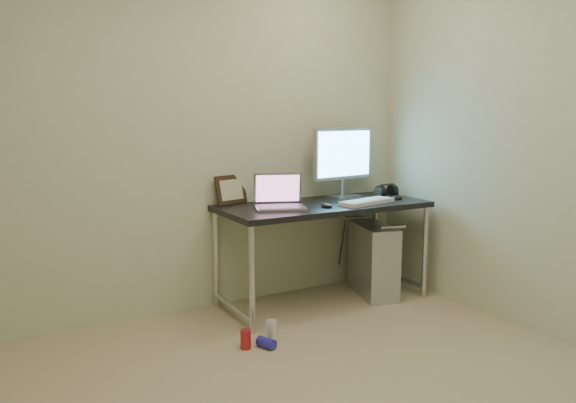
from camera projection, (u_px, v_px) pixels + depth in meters
The scene contains 16 objects.
wall_back at pixel (193, 136), 3.91m from camera, with size 3.50×0.02×2.50m, color beige.
desk at pixel (323, 214), 4.14m from camera, with size 1.55×0.68×0.75m.
tower_computer at pixel (373, 260), 4.37m from camera, with size 0.37×0.58×0.59m.
cable_a at pixel (343, 237), 4.61m from camera, with size 0.01×0.01×0.70m, color black.
cable_b at pixel (353, 239), 4.64m from camera, with size 0.01×0.01×0.72m, color black.
can_red at pixel (246, 339), 3.37m from camera, with size 0.06×0.06×0.12m, color red.
can_white at pixel (271, 330), 3.49m from camera, with size 0.07×0.07×0.13m, color silver.
can_blue at pixel (266, 343), 3.39m from camera, with size 0.06×0.06×0.12m, color #2926B2.
laptop at pixel (279, 200), 3.92m from camera, with size 0.42×0.39×0.24m.
monitor at pixel (343, 157), 4.39m from camera, with size 0.58×0.20×0.55m.
keyboard at pixel (367, 202), 4.11m from camera, with size 0.46×0.15×0.03m, color silver.
mouse_right at pixel (397, 197), 4.34m from camera, with size 0.06×0.10×0.03m, color black.
mouse_left at pixel (326, 205), 3.94m from camera, with size 0.07×0.10×0.04m, color black.
headphones at pixel (386, 191), 4.54m from camera, with size 0.17×0.11×0.12m.
picture_frame at pixel (231, 190), 4.08m from camera, with size 0.27×0.03×0.21m, color black.
webcam at pixel (260, 190), 4.19m from camera, with size 0.04×0.03×0.12m.
Camera 1 is at (-1.37, -2.00, 1.40)m, focal length 35.00 mm.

